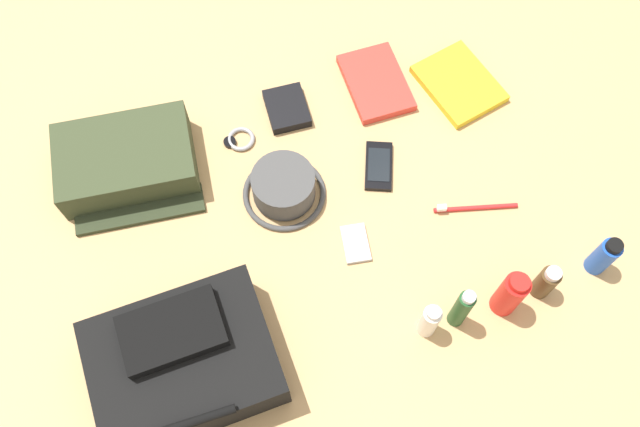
% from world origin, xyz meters
% --- Properties ---
extents(ground_plane, '(2.64, 2.02, 0.02)m').
position_xyz_m(ground_plane, '(0.00, 0.00, -0.01)').
color(ground_plane, tan).
rests_on(ground_plane, ground).
extents(backpack, '(0.34, 0.27, 0.14)m').
position_xyz_m(backpack, '(0.34, 0.22, 0.06)').
color(backpack, black).
rests_on(backpack, ground_plane).
extents(toiletry_pouch, '(0.30, 0.26, 0.09)m').
position_xyz_m(toiletry_pouch, '(0.36, -0.24, 0.04)').
color(toiletry_pouch, '#384228').
rests_on(toiletry_pouch, ground_plane).
extents(bucket_hat, '(0.18, 0.18, 0.08)m').
position_xyz_m(bucket_hat, '(0.05, -0.08, 0.03)').
color(bucket_hat, '#484848').
rests_on(bucket_hat, ground_plane).
extents(deodorant_spray, '(0.04, 0.04, 0.12)m').
position_xyz_m(deodorant_spray, '(-0.51, 0.27, 0.06)').
color(deodorant_spray, blue).
rests_on(deodorant_spray, ground_plane).
extents(cologne_bottle, '(0.04, 0.04, 0.10)m').
position_xyz_m(cologne_bottle, '(-0.38, 0.28, 0.05)').
color(cologne_bottle, '#473319').
rests_on(cologne_bottle, ground_plane).
extents(sunscreen_spray, '(0.05, 0.05, 0.14)m').
position_xyz_m(sunscreen_spray, '(-0.29, 0.29, 0.07)').
color(sunscreen_spray, red).
rests_on(sunscreen_spray, ground_plane).
extents(shampoo_bottle, '(0.03, 0.03, 0.15)m').
position_xyz_m(shampoo_bottle, '(-0.19, 0.29, 0.07)').
color(shampoo_bottle, '#19471E').
rests_on(shampoo_bottle, ground_plane).
extents(toothpaste_tube, '(0.04, 0.04, 0.12)m').
position_xyz_m(toothpaste_tube, '(-0.13, 0.29, 0.06)').
color(toothpaste_tube, white).
rests_on(toothpaste_tube, ground_plane).
extents(paperback_novel, '(0.19, 0.22, 0.02)m').
position_xyz_m(paperback_novel, '(-0.41, -0.23, 0.01)').
color(paperback_novel, yellow).
rests_on(paperback_novel, ground_plane).
extents(travel_guidebook, '(0.13, 0.19, 0.02)m').
position_xyz_m(travel_guidebook, '(-0.23, -0.29, 0.01)').
color(travel_guidebook, red).
rests_on(travel_guidebook, ground_plane).
extents(cell_phone, '(0.10, 0.13, 0.01)m').
position_xyz_m(cell_phone, '(-0.16, -0.08, 0.01)').
color(cell_phone, black).
rests_on(cell_phone, ground_plane).
extents(media_player, '(0.06, 0.09, 0.01)m').
position_xyz_m(media_player, '(-0.05, 0.07, 0.01)').
color(media_player, '#B7B7BC').
rests_on(media_player, ground_plane).
extents(wristwatch, '(0.07, 0.06, 0.01)m').
position_xyz_m(wristwatch, '(0.11, -0.24, 0.01)').
color(wristwatch, '#99999E').
rests_on(wristwatch, ground_plane).
extents(toothbrush, '(0.18, 0.05, 0.02)m').
position_xyz_m(toothbrush, '(-0.32, 0.07, 0.01)').
color(toothbrush, red).
rests_on(toothbrush, ground_plane).
extents(wallet, '(0.09, 0.11, 0.02)m').
position_xyz_m(wallet, '(-0.01, -0.29, 0.01)').
color(wallet, black).
rests_on(wallet, ground_plane).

